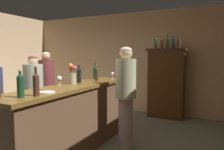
% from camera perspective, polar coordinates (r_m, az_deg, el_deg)
% --- Properties ---
extents(wall_back, '(5.73, 0.12, 2.71)m').
position_cam_1_polar(wall_back, '(6.15, 1.93, 3.50)').
color(wall_back, tan).
rests_on(wall_back, ground).
extents(bar_counter, '(0.60, 2.64, 1.08)m').
position_cam_1_polar(bar_counter, '(3.46, -10.44, -11.54)').
color(bar_counter, brown).
rests_on(bar_counter, ground).
extents(display_cabinet, '(0.93, 0.45, 1.70)m').
position_cam_1_polar(display_cabinet, '(5.44, 14.28, -1.80)').
color(display_cabinet, '#3D230D').
rests_on(display_cabinet, ground).
extents(wine_bottle_malbec, '(0.06, 0.06, 0.29)m').
position_cam_1_polar(wine_bottle_malbec, '(3.91, -4.10, 0.42)').
color(wine_bottle_malbec, '#402F1A').
rests_on(wine_bottle_malbec, bar_counter).
extents(wine_bottle_rose, '(0.07, 0.07, 0.32)m').
position_cam_1_polar(wine_bottle_rose, '(4.18, -4.57, 0.77)').
color(wine_bottle_rose, '#123621').
rests_on(wine_bottle_rose, bar_counter).
extents(wine_bottle_riesling, '(0.07, 0.07, 0.33)m').
position_cam_1_polar(wine_bottle_riesling, '(3.59, -8.78, 0.12)').
color(wine_bottle_riesling, black).
rests_on(wine_bottle_riesling, bar_counter).
extents(wine_bottle_syrah, '(0.07, 0.07, 0.33)m').
position_cam_1_polar(wine_bottle_syrah, '(2.55, -19.63, -2.10)').
color(wine_bottle_syrah, '#492A1F').
rests_on(wine_bottle_syrah, bar_counter).
extents(wine_bottle_chardonnay, '(0.08, 0.08, 0.30)m').
position_cam_1_polar(wine_bottle_chardonnay, '(2.52, -23.27, -2.38)').
color(wine_bottle_chardonnay, '#173D24').
rests_on(wine_bottle_chardonnay, bar_counter).
extents(wine_glass_front, '(0.08, 0.08, 0.15)m').
position_cam_1_polar(wine_glass_front, '(3.38, -13.92, -1.01)').
color(wine_glass_front, white).
rests_on(wine_glass_front, bar_counter).
extents(wine_glass_mid, '(0.07, 0.07, 0.13)m').
position_cam_1_polar(wine_glass_mid, '(4.25, 0.12, 0.30)').
color(wine_glass_mid, white).
rests_on(wine_glass_mid, bar_counter).
extents(flower_arrangement, '(0.15, 0.14, 0.33)m').
position_cam_1_polar(flower_arrangement, '(3.49, -10.55, 0.09)').
color(flower_arrangement, '#A9A586').
rests_on(flower_arrangement, bar_counter).
extents(cheese_plate, '(0.19, 0.19, 0.01)m').
position_cam_1_polar(cheese_plate, '(2.76, -16.92, -4.40)').
color(cheese_plate, white).
rests_on(cheese_plate, bar_counter).
extents(display_bottle_left, '(0.06, 0.06, 0.34)m').
position_cam_1_polar(display_bottle_left, '(5.48, 11.53, 8.44)').
color(display_bottle_left, '#2E482F').
rests_on(display_bottle_left, display_cabinet).
extents(display_bottle_midleft, '(0.07, 0.07, 0.32)m').
position_cam_1_polar(display_bottle_midleft, '(5.43, 13.22, 8.29)').
color(display_bottle_midleft, '#4B2F1F').
rests_on(display_bottle_midleft, display_cabinet).
extents(display_bottle_center, '(0.08, 0.08, 0.35)m').
position_cam_1_polar(display_bottle_center, '(5.41, 14.60, 8.45)').
color(display_bottle_center, '#1C371C').
rests_on(display_bottle_center, display_cabinet).
extents(display_bottle_midright, '(0.08, 0.08, 0.33)m').
position_cam_1_polar(display_bottle_midright, '(5.38, 16.13, 8.38)').
color(display_bottle_midright, '#192A32').
rests_on(display_bottle_midright, display_cabinet).
extents(display_bottle_right, '(0.07, 0.07, 0.29)m').
position_cam_1_polar(display_bottle_right, '(5.35, 17.54, 8.14)').
color(display_bottle_right, '#4D2D1D').
rests_on(display_bottle_right, display_cabinet).
extents(patron_near_entrance, '(0.33, 0.33, 1.61)m').
position_cam_1_polar(patron_near_entrance, '(4.92, -17.04, -2.58)').
color(patron_near_entrance, brown).
rests_on(patron_near_entrance, ground).
extents(patron_tall, '(0.37, 0.37, 1.53)m').
position_cam_1_polar(patron_tall, '(4.38, -20.22, -4.35)').
color(patron_tall, '#A9B09C').
rests_on(patron_tall, ground).
extents(bartender, '(0.33, 0.33, 1.67)m').
position_cam_1_polar(bartender, '(3.49, 3.70, -4.75)').
color(bartender, '#A28F92').
rests_on(bartender, ground).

